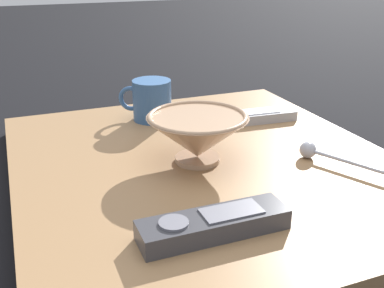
{
  "coord_description": "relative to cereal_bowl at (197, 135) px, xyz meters",
  "views": [
    {
      "loc": [
        0.27,
        0.63,
        0.34
      ],
      "look_at": [
        0.01,
        -0.03,
        0.05
      ],
      "focal_mm": 43.44,
      "sensor_mm": 36.0,
      "label": 1
    }
  ],
  "objects": [
    {
      "name": "ground_plane",
      "position": [
        -0.02,
        0.0,
        -0.08
      ],
      "size": [
        6.0,
        6.0,
        0.0
      ],
      "primitive_type": "plane",
      "color": "black"
    },
    {
      "name": "table",
      "position": [
        -0.02,
        0.0,
        -0.06
      ],
      "size": [
        0.6,
        0.67,
        0.03
      ],
      "color": "#936D47",
      "rests_on": "ground"
    },
    {
      "name": "cereal_bowl",
      "position": [
        0.0,
        0.0,
        0.0
      ],
      "size": [
        0.16,
        0.16,
        0.08
      ],
      "color": "tan",
      "rests_on": "table"
    },
    {
      "name": "coffee_mug",
      "position": [
        0.01,
        -0.22,
        -0.0
      ],
      "size": [
        0.1,
        0.08,
        0.08
      ],
      "color": "#33598C",
      "rests_on": "table"
    },
    {
      "name": "teaspoon",
      "position": [
        -0.18,
        0.07,
        -0.03
      ],
      "size": [
        0.07,
        0.13,
        0.03
      ],
      "color": "#A3A5B2",
      "rests_on": "table"
    },
    {
      "name": "tv_remote_near",
      "position": [
        0.06,
        0.2,
        -0.03
      ],
      "size": [
        0.18,
        0.05,
        0.03
      ],
      "color": "#38383D",
      "rests_on": "table"
    },
    {
      "name": "tv_remote_far",
      "position": [
        -0.16,
        -0.14,
        -0.03
      ],
      "size": [
        0.2,
        0.06,
        0.02
      ],
      "color": "#9E9EA3",
      "rests_on": "table"
    }
  ]
}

